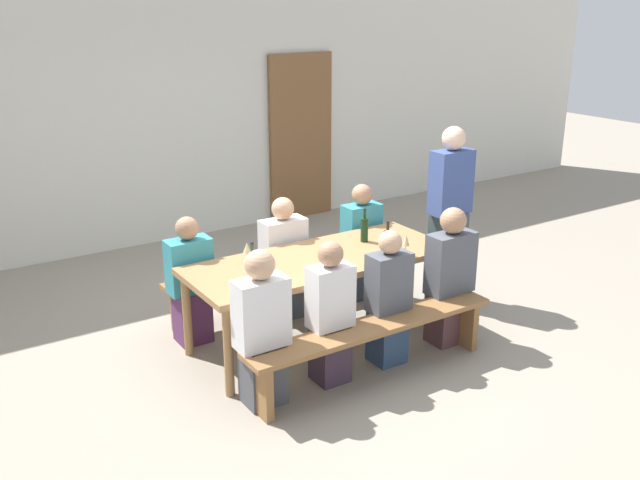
% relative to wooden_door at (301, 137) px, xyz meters
% --- Properties ---
extents(ground_plane, '(24.00, 24.00, 0.00)m').
position_rel_wooden_door_xyz_m(ground_plane, '(-1.76, -3.16, -1.05)').
color(ground_plane, gray).
extents(back_wall, '(14.00, 0.20, 3.20)m').
position_rel_wooden_door_xyz_m(back_wall, '(-1.76, 0.14, 0.55)').
color(back_wall, silver).
rests_on(back_wall, ground).
extents(wooden_door, '(0.90, 0.06, 2.10)m').
position_rel_wooden_door_xyz_m(wooden_door, '(0.00, 0.00, 0.00)').
color(wooden_door, brown).
rests_on(wooden_door, ground).
extents(tasting_table, '(2.21, 0.87, 0.75)m').
position_rel_wooden_door_xyz_m(tasting_table, '(-1.76, -3.16, -0.37)').
color(tasting_table, '#9E7247').
rests_on(tasting_table, ground).
extents(bench_near, '(2.11, 0.30, 0.45)m').
position_rel_wooden_door_xyz_m(bench_near, '(-1.76, -3.89, -0.69)').
color(bench_near, olive).
rests_on(bench_near, ground).
extents(bench_far, '(2.11, 0.30, 0.45)m').
position_rel_wooden_door_xyz_m(bench_far, '(-1.76, -2.42, -0.69)').
color(bench_far, olive).
rests_on(bench_far, ground).
extents(wine_bottle_0, '(0.07, 0.07, 0.30)m').
position_rel_wooden_door_xyz_m(wine_bottle_0, '(-1.22, -3.03, -0.19)').
color(wine_bottle_0, '#143319').
rests_on(wine_bottle_0, tasting_table).
extents(wine_bottle_1, '(0.07, 0.07, 0.29)m').
position_rel_wooden_door_xyz_m(wine_bottle_1, '(-1.26, -3.40, -0.19)').
color(wine_bottle_1, '#332814').
rests_on(wine_bottle_1, tasting_table).
extents(wine_bottle_2, '(0.07, 0.07, 0.30)m').
position_rel_wooden_door_xyz_m(wine_bottle_2, '(-2.45, -3.31, -0.19)').
color(wine_bottle_2, '#234C2D').
rests_on(wine_bottle_2, tasting_table).
extents(wine_glass_0, '(0.06, 0.06, 0.18)m').
position_rel_wooden_door_xyz_m(wine_glass_0, '(-1.14, -3.50, -0.17)').
color(wine_glass_0, silver).
rests_on(wine_glass_0, tasting_table).
extents(wine_glass_1, '(0.06, 0.06, 0.16)m').
position_rel_wooden_door_xyz_m(wine_glass_1, '(-2.30, -2.92, -0.19)').
color(wine_glass_1, silver).
rests_on(wine_glass_1, tasting_table).
extents(seated_guest_near_0, '(0.38, 0.24, 1.16)m').
position_rel_wooden_door_xyz_m(seated_guest_near_0, '(-2.62, -3.74, -0.49)').
color(seated_guest_near_0, '#484B53').
rests_on(seated_guest_near_0, ground).
extents(seated_guest_near_1, '(0.33, 0.24, 1.11)m').
position_rel_wooden_door_xyz_m(seated_guest_near_1, '(-2.05, -3.74, -0.52)').
color(seated_guest_near_1, '#3E2D3E').
rests_on(seated_guest_near_1, ground).
extents(seated_guest_near_2, '(0.33, 0.24, 1.10)m').
position_rel_wooden_door_xyz_m(seated_guest_near_2, '(-1.51, -3.74, -0.53)').
color(seated_guest_near_2, navy).
rests_on(seated_guest_near_2, ground).
extents(seated_guest_near_3, '(0.40, 0.24, 1.17)m').
position_rel_wooden_door_xyz_m(seated_guest_near_3, '(-0.87, -3.74, -0.49)').
color(seated_guest_near_3, brown).
rests_on(seated_guest_near_3, ground).
extents(seated_guest_far_0, '(0.36, 0.24, 1.09)m').
position_rel_wooden_door_xyz_m(seated_guest_far_0, '(-2.66, -2.57, -0.53)').
color(seated_guest_far_0, '#562C56').
rests_on(seated_guest_far_0, ground).
extents(seated_guest_far_1, '(0.40, 0.24, 1.12)m').
position_rel_wooden_door_xyz_m(seated_guest_far_1, '(-1.76, -2.57, -0.52)').
color(seated_guest_far_1, '#4A5669').
rests_on(seated_guest_far_1, ground).
extents(seated_guest_far_2, '(0.36, 0.24, 1.12)m').
position_rel_wooden_door_xyz_m(seated_guest_far_2, '(-0.91, -2.57, -0.52)').
color(seated_guest_far_2, '#394157').
rests_on(seated_guest_far_2, ground).
extents(standing_host, '(0.38, 0.24, 1.67)m').
position_rel_wooden_door_xyz_m(standing_host, '(-0.30, -3.10, -0.23)').
color(standing_host, '#38494D').
rests_on(standing_host, ground).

